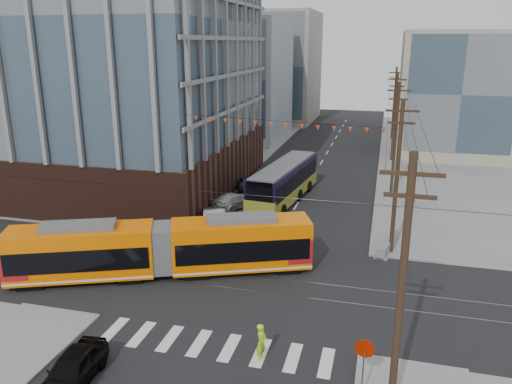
% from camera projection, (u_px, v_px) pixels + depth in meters
% --- Properties ---
extents(ground, '(160.00, 160.00, 0.00)m').
position_uv_depth(ground, '(232.00, 315.00, 27.70)').
color(ground, slate).
extents(office_building, '(30.00, 25.00, 28.60)m').
position_uv_depth(office_building, '(89.00, 45.00, 50.22)').
color(office_building, '#381E16').
rests_on(office_building, ground).
extents(bg_bldg_nw_near, '(18.00, 16.00, 18.00)m').
position_uv_depth(bg_bldg_nw_near, '(226.00, 79.00, 77.40)').
color(bg_bldg_nw_near, '#8C99A5').
rests_on(bg_bldg_nw_near, ground).
extents(bg_bldg_ne_near, '(14.00, 14.00, 16.00)m').
position_uv_depth(bg_bldg_ne_near, '(454.00, 94.00, 66.00)').
color(bg_bldg_ne_near, gray).
rests_on(bg_bldg_ne_near, ground).
extents(bg_bldg_nw_far, '(16.00, 18.00, 20.00)m').
position_uv_depth(bg_bldg_nw_far, '(273.00, 67.00, 94.92)').
color(bg_bldg_nw_far, gray).
rests_on(bg_bldg_nw_far, ground).
extents(bg_bldg_ne_far, '(16.00, 16.00, 14.00)m').
position_uv_depth(bg_bldg_ne_far, '(452.00, 89.00, 84.33)').
color(bg_bldg_ne_far, '#8C99A5').
rests_on(bg_bldg_ne_far, ground).
extents(utility_pole_near, '(0.30, 0.30, 11.00)m').
position_uv_depth(utility_pole_near, '(401.00, 296.00, 18.50)').
color(utility_pole_near, black).
rests_on(utility_pole_near, ground).
extents(utility_pole_far, '(0.30, 0.30, 11.00)m').
position_uv_depth(utility_pole_far, '(394.00, 104.00, 75.94)').
color(utility_pole_far, black).
rests_on(utility_pole_far, ground).
extents(streetcar, '(18.67, 9.84, 3.68)m').
position_uv_depth(streetcar, '(163.00, 249.00, 31.99)').
color(streetcar, '#EF6800').
rests_on(streetcar, ground).
extents(city_bus, '(4.44, 13.29, 3.69)m').
position_uv_depth(city_bus, '(284.00, 182.00, 47.23)').
color(city_bus, black).
rests_on(city_bus, ground).
extents(black_sedan, '(2.14, 4.52, 1.49)m').
position_uv_depth(black_sedan, '(72.00, 370.00, 21.91)').
color(black_sedan, black).
rests_on(black_sedan, ground).
extents(parked_car_silver, '(3.27, 5.32, 1.65)m').
position_uv_depth(parked_car_silver, '(215.00, 217.00, 40.83)').
color(parked_car_silver, '#A2A2A2').
rests_on(parked_car_silver, ground).
extents(parked_car_white, '(3.52, 5.27, 1.42)m').
position_uv_depth(parked_car_white, '(233.00, 201.00, 45.38)').
color(parked_car_white, '#B2B2B2').
rests_on(parked_car_white, ground).
extents(parked_car_grey, '(3.39, 4.88, 1.24)m').
position_uv_depth(parked_car_grey, '(248.00, 182.00, 51.78)').
color(parked_car_grey, '#3E434B').
rests_on(parked_car_grey, ground).
extents(pedestrian, '(0.53, 0.74, 1.89)m').
position_uv_depth(pedestrian, '(262.00, 342.00, 23.56)').
color(pedestrian, '#AAFF1D').
rests_on(pedestrian, ground).
extents(stop_sign, '(0.93, 0.93, 2.78)m').
position_uv_depth(stop_sign, '(363.00, 373.00, 20.67)').
color(stop_sign, '#991500').
rests_on(stop_sign, ground).
extents(jersey_barrier, '(1.93, 4.32, 0.84)m').
position_uv_depth(jersey_barrier, '(388.00, 244.00, 36.34)').
color(jersey_barrier, '#585A62').
rests_on(jersey_barrier, ground).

